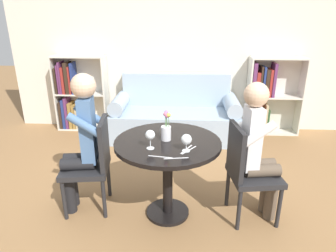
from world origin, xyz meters
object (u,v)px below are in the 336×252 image
Objects in this scene: person_right at (259,149)px; flower_vase at (166,130)px; couch at (175,117)px; bookshelf_left at (75,95)px; wine_glass_left at (150,135)px; bookshelf_right at (266,97)px; chair_right at (247,169)px; person_left at (81,140)px; chair_left at (93,161)px; wine_glass_right at (186,140)px.

flower_vase is (-0.80, -0.00, 0.16)m from person_right.
couch is 1.64m from bookshelf_left.
person_right is 7.95× the size of wine_glass_left.
couch is at bearing -169.33° from bookshelf_right.
person_right is 0.82m from flower_vase.
wine_glass_left is (-0.13, -2.06, 0.55)m from couch.
person_right is at bearing 0.04° from flower_vase.
person_left reaches higher than chair_right.
wine_glass_left is at bearing -57.62° from bookshelf_left.
bookshelf_right is 1.30× the size of chair_left.
person_right is at bearing -41.80° from bookshelf_left.
chair_left is 0.71× the size of person_right.
chair_left is at bearing 158.05° from wine_glass_left.
bookshelf_right is 2.79m from wine_glass_left.
person_right is (2.39, -2.14, 0.13)m from bookshelf_left.
chair_right is (0.70, -1.90, 0.18)m from couch.
couch is 2.07× the size of chair_right.
bookshelf_right is at bearing -26.01° from chair_right.
chair_left is 0.77m from flower_vase.
wine_glass_left is 0.29m from wine_glass_right.
person_left reaches higher than flower_vase.
flower_vase is at bearing -53.39° from bookshelf_left.
person_left is 1.04× the size of person_right.
couch is 1.41× the size of person_left.
wine_glass_left reaches higher than wine_glass_right.
couch is at bearing -9.29° from bookshelf_left.
chair_right is at bearing -1.68° from flower_vase.
wine_glass_right is (0.95, -0.24, 0.13)m from person_left.
chair_left is at bearing 163.25° from wine_glass_right.
bookshelf_left is 2.68m from flower_vase.
person_left reaches higher than couch.
bookshelf_right reaches higher than couch.
person_left is at bearing 161.99° from wine_glass_left.
bookshelf_right is 2.22m from person_right.
couch is 1.58× the size of bookshelf_left.
bookshelf_left is at bearing -163.82° from chair_left.
person_left is 1.57m from person_right.
chair_right is at bearing 19.49° from wine_glass_right.
bookshelf_left is at bearing 126.61° from flower_vase.
bookshelf_left is 3.16m from chair_right.
chair_left is at bearing 176.14° from flower_vase.
wine_glass_right is at bearing -85.62° from couch.
wine_glass_left is (-0.83, -0.16, 0.37)m from chair_right.
bookshelf_right is at bearing 127.91° from chair_left.
bookshelf_right is at bearing 127.04° from person_left.
person_right is 0.96m from wine_glass_left.
bookshelf_left is 3.21m from person_right.
wine_glass_left is (-1.52, -2.32, 0.30)m from bookshelf_right.
wine_glass_right is (0.16, -2.09, 0.53)m from couch.
wine_glass_left is at bearing 92.62° from chair_right.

